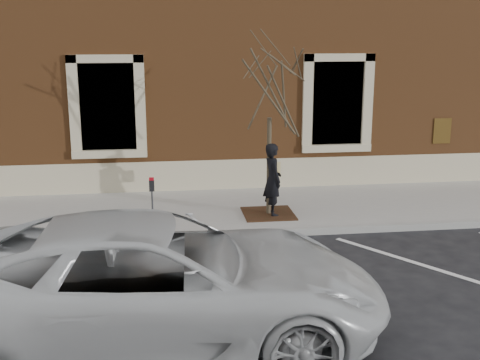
{
  "coord_description": "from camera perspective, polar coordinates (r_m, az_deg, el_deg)",
  "views": [
    {
      "loc": [
        -1.68,
        -12.02,
        4.22
      ],
      "look_at": [
        0.0,
        0.6,
        1.1
      ],
      "focal_mm": 45.0,
      "sensor_mm": 36.0,
      "label": 1
    }
  ],
  "objects": [
    {
      "name": "white_truck",
      "position": [
        8.49,
        -8.02,
        -9.5
      ],
      "size": [
        6.52,
        3.26,
        1.77
      ],
      "primitive_type": "imported",
      "rotation": [
        0.0,
        0.0,
        1.52
      ],
      "color": "#BBBEBF",
      "rests_on": "ground"
    },
    {
      "name": "ground",
      "position": [
        12.85,
        0.35,
        -5.4
      ],
      "size": [
        120.0,
        120.0,
        0.0
      ],
      "primitive_type": "plane",
      "color": "#28282B",
      "rests_on": "ground"
    },
    {
      "name": "man",
      "position": [
        13.64,
        3.11,
        0.03
      ],
      "size": [
        0.51,
        0.68,
        1.67
      ],
      "primitive_type": "imported",
      "rotation": [
        0.0,
        0.0,
        1.76
      ],
      "color": "black",
      "rests_on": "sidewalk_near"
    },
    {
      "name": "sidewalk_near",
      "position": [
        14.48,
        -0.6,
        -2.87
      ],
      "size": [
        40.0,
        3.5,
        0.15
      ],
      "primitive_type": "cube",
      "color": "#ADA9A3",
      "rests_on": "ground"
    },
    {
      "name": "parking_meter",
      "position": [
        12.57,
        -8.34,
        -1.37
      ],
      "size": [
        0.11,
        0.08,
        1.18
      ],
      "rotation": [
        0.0,
        0.0,
        0.18
      ],
      "color": "#595B60",
      "rests_on": "sidewalk_near"
    },
    {
      "name": "curb_near",
      "position": [
        12.78,
        0.39,
        -5.16
      ],
      "size": [
        40.0,
        0.12,
        0.15
      ],
      "primitive_type": "cube",
      "color": "#9E9E99",
      "rests_on": "ground"
    },
    {
      "name": "parking_stripes",
      "position": [
        10.82,
        1.98,
        -9.18
      ],
      "size": [
        28.0,
        4.4,
        0.01
      ],
      "primitive_type": null,
      "color": "silver",
      "rests_on": "ground"
    },
    {
      "name": "sapling",
      "position": [
        13.36,
        2.84,
        8.51
      ],
      "size": [
        2.44,
        2.44,
        4.07
      ],
      "color": "#493E2C",
      "rests_on": "sidewalk_near"
    },
    {
      "name": "tree_grate",
      "position": [
        13.91,
        2.7,
        -3.19
      ],
      "size": [
        1.16,
        1.16,
        0.03
      ],
      "primitive_type": "cube",
      "color": "#381C11",
      "rests_on": "sidewalk_near"
    },
    {
      "name": "building_civic",
      "position": [
        19.83,
        -2.79,
        13.1
      ],
      "size": [
        40.0,
        8.62,
        8.0
      ],
      "color": "brown",
      "rests_on": "ground"
    }
  ]
}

